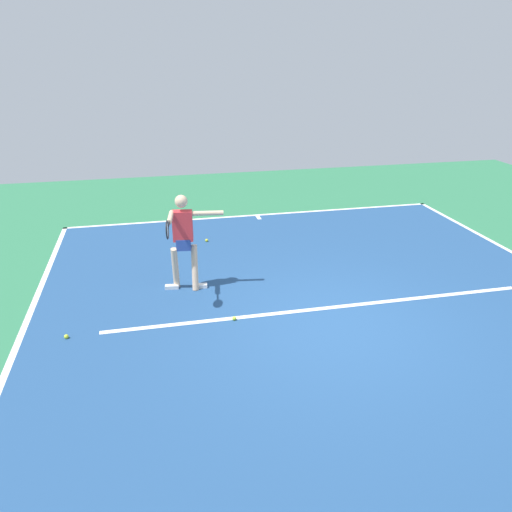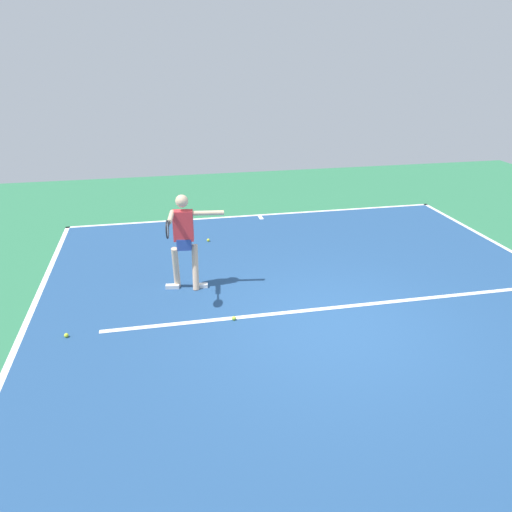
% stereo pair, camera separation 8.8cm
% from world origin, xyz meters
% --- Properties ---
extents(ground_plane, '(21.26, 21.26, 0.00)m').
position_xyz_m(ground_plane, '(0.00, 0.00, 0.00)').
color(ground_plane, '#2D754C').
extents(court_surface, '(9.54, 11.55, 0.00)m').
position_xyz_m(court_surface, '(0.00, 0.00, 0.00)').
color(court_surface, navy).
rests_on(court_surface, ground_plane).
extents(court_line_baseline_near, '(9.54, 0.10, 0.01)m').
position_xyz_m(court_line_baseline_near, '(0.00, -5.72, 0.00)').
color(court_line_baseline_near, white).
rests_on(court_line_baseline_near, ground_plane).
extents(court_line_sideline_right, '(0.10, 11.55, 0.01)m').
position_xyz_m(court_line_sideline_right, '(4.72, 0.00, 0.00)').
color(court_line_sideline_right, white).
rests_on(court_line_sideline_right, ground_plane).
extents(court_line_service, '(7.16, 0.10, 0.01)m').
position_xyz_m(court_line_service, '(0.00, -0.58, 0.00)').
color(court_line_service, white).
rests_on(court_line_service, ground_plane).
extents(court_line_centre_mark, '(0.10, 0.30, 0.01)m').
position_xyz_m(court_line_centre_mark, '(0.00, -5.52, 0.00)').
color(court_line_centre_mark, white).
rests_on(court_line_centre_mark, ground_plane).
extents(tennis_player, '(1.08, 1.17, 1.73)m').
position_xyz_m(tennis_player, '(2.16, -1.80, 0.99)').
color(tennis_player, beige).
rests_on(tennis_player, ground_plane).
extents(tennis_ball_by_baseline, '(0.07, 0.07, 0.07)m').
position_xyz_m(tennis_ball_by_baseline, '(4.04, -0.52, 0.03)').
color(tennis_ball_by_baseline, '#CCE033').
rests_on(tennis_ball_by_baseline, ground_plane).
extents(tennis_ball_centre_court, '(0.07, 0.07, 0.07)m').
position_xyz_m(tennis_ball_centre_court, '(1.51, -4.08, 0.03)').
color(tennis_ball_centre_court, yellow).
rests_on(tennis_ball_centre_court, ground_plane).
extents(tennis_ball_near_player, '(0.07, 0.07, 0.07)m').
position_xyz_m(tennis_ball_near_player, '(1.52, -0.52, 0.03)').
color(tennis_ball_near_player, '#C6E53D').
rests_on(tennis_ball_near_player, ground_plane).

